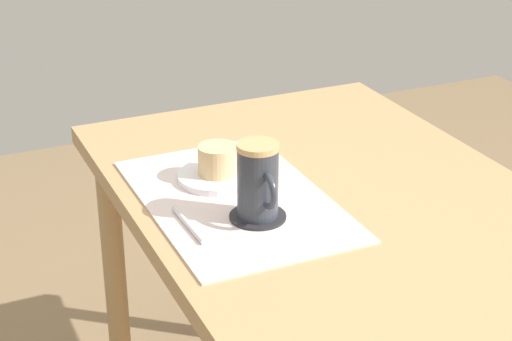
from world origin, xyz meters
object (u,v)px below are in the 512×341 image
at_px(dining_table, 339,247).
at_px(pastry, 217,160).
at_px(pastry_plate, 218,176).
at_px(coffee_mug, 258,181).

height_order(dining_table, pastry, pastry).
height_order(pastry_plate, pastry, pastry).
distance_m(dining_table, pastry_plate, 0.25).
xyz_separation_m(dining_table, coffee_mug, (0.01, -0.16, 0.17)).
bearing_deg(dining_table, coffee_mug, -86.89).
bearing_deg(pastry_plate, pastry, 0.00).
bearing_deg(pastry_plate, coffee_mug, 1.83).
xyz_separation_m(pastry, coffee_mug, (0.17, 0.01, 0.03)).
distance_m(pastry, coffee_mug, 0.17).
bearing_deg(pastry, pastry_plate, 0.00).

